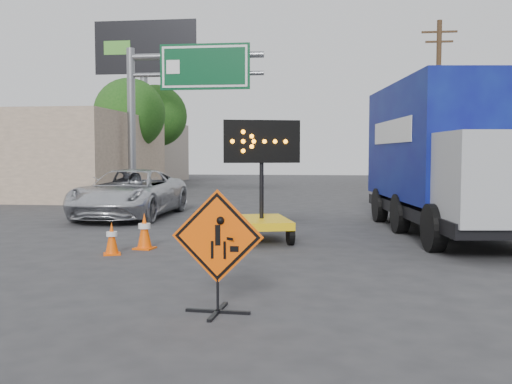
% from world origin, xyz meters
% --- Properties ---
extents(ground, '(100.00, 100.00, 0.00)m').
position_xyz_m(ground, '(0.00, 0.00, 0.00)').
color(ground, '#2D2D30').
rests_on(ground, ground).
extents(curb_right, '(0.40, 60.00, 0.12)m').
position_xyz_m(curb_right, '(7.20, 15.00, 0.06)').
color(curb_right, gray).
rests_on(curb_right, ground).
extents(storefront_left_near, '(14.00, 10.00, 4.00)m').
position_xyz_m(storefront_left_near, '(-14.00, 20.00, 2.00)').
color(storefront_left_near, '#C8AB90').
rests_on(storefront_left_near, ground).
extents(storefront_left_far, '(12.00, 10.00, 4.40)m').
position_xyz_m(storefront_left_far, '(-15.00, 34.00, 2.20)').
color(storefront_left_far, '#A39487').
rests_on(storefront_left_far, ground).
extents(building_right_far, '(10.00, 14.00, 4.60)m').
position_xyz_m(building_right_far, '(13.00, 30.00, 2.30)').
color(building_right_far, '#C8AB90').
rests_on(building_right_far, ground).
extents(highway_gantry, '(6.18, 0.38, 6.90)m').
position_xyz_m(highway_gantry, '(-4.43, 17.96, 5.07)').
color(highway_gantry, slate).
rests_on(highway_gantry, ground).
extents(billboard, '(6.10, 0.54, 9.85)m').
position_xyz_m(billboard, '(-8.35, 25.87, 7.35)').
color(billboard, slate).
rests_on(billboard, ground).
extents(utility_pole_far, '(1.80, 0.26, 9.00)m').
position_xyz_m(utility_pole_far, '(8.00, 24.00, 4.68)').
color(utility_pole_far, '#46331E').
rests_on(utility_pole_far, ground).
extents(tree_left_near, '(3.71, 3.71, 6.03)m').
position_xyz_m(tree_left_near, '(-8.00, 22.00, 4.16)').
color(tree_left_near, '#46331E').
rests_on(tree_left_near, ground).
extents(tree_left_far, '(4.10, 4.10, 6.66)m').
position_xyz_m(tree_left_far, '(-9.00, 30.00, 4.60)').
color(tree_left_far, '#46331E').
rests_on(tree_left_far, ground).
extents(construction_sign, '(1.22, 0.87, 1.62)m').
position_xyz_m(construction_sign, '(0.81, 0.29, 0.86)').
color(construction_sign, black).
rests_on(construction_sign, ground).
extents(arrow_board, '(1.78, 2.27, 2.87)m').
position_xyz_m(arrow_board, '(0.69, 6.50, 0.65)').
color(arrow_board, yellow).
rests_on(arrow_board, ground).
extents(pickup_truck, '(2.64, 5.68, 1.57)m').
position_xyz_m(pickup_truck, '(-4.19, 11.11, 0.79)').
color(pickup_truck, silver).
rests_on(pickup_truck, ground).
extents(box_truck, '(3.43, 8.60, 3.97)m').
position_xyz_m(box_truck, '(5.35, 8.40, 1.80)').
color(box_truck, black).
rests_on(box_truck, ground).
extents(cone_a, '(0.45, 0.45, 0.68)m').
position_xyz_m(cone_a, '(-2.18, 4.30, 0.34)').
color(cone_a, '#FF5505').
rests_on(cone_a, ground).
extents(cone_b, '(0.46, 0.46, 0.80)m').
position_xyz_m(cone_b, '(-1.73, 5.05, 0.40)').
color(cone_b, '#FF5505').
rests_on(cone_b, ground).
extents(cone_c, '(0.42, 0.42, 0.68)m').
position_xyz_m(cone_c, '(-0.42, 8.04, 0.34)').
color(cone_c, '#FF5505').
rests_on(cone_c, ground).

